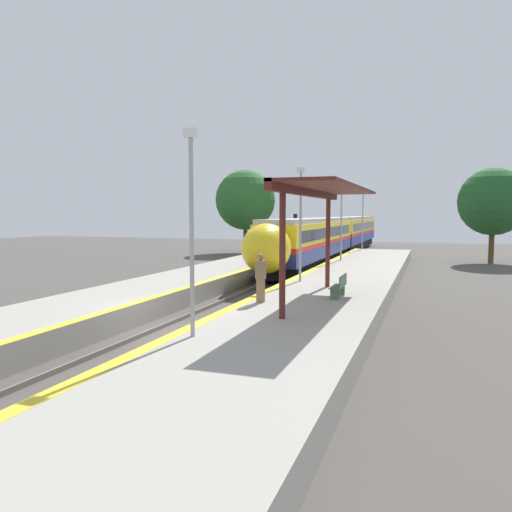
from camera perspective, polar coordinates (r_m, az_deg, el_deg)
ground_plane at (r=18.02m, az=-9.00°, el=-8.49°), size 120.00×120.00×0.00m
rail_left at (r=18.35m, az=-11.00°, el=-8.04°), size 0.08×90.00×0.15m
rail_right at (r=17.68m, az=-6.93°, el=-8.47°), size 0.08×90.00×0.15m
train at (r=46.30m, az=8.90°, el=2.37°), size 2.75×43.22×3.80m
platform_right at (r=16.40m, az=4.16°, el=-8.23°), size 5.07×64.00×0.87m
platform_left at (r=19.97m, az=-18.65°, el=-6.11°), size 4.20×64.00×0.87m
platform_bench at (r=19.82m, az=9.56°, el=-3.36°), size 0.44×1.57×0.89m
person_waiting at (r=18.44m, az=0.53°, el=-2.41°), size 0.36×0.24×1.81m
railway_signal at (r=41.98m, az=4.51°, el=2.65°), size 0.28×0.28×4.13m
lamppost_near at (r=13.26m, az=-7.39°, el=4.20°), size 0.36×0.20×5.49m
lamppost_mid at (r=24.24m, az=5.11°, el=4.49°), size 0.36×0.20×5.49m
lamppost_far at (r=35.65m, az=9.73°, el=4.55°), size 0.36×0.20×5.49m
lamppost_farthest at (r=47.19m, az=12.10°, el=4.57°), size 0.36×0.20×5.49m
station_canopy at (r=18.83m, az=7.85°, el=6.93°), size 2.02×10.25×4.29m
background_tree_left at (r=53.01m, az=-1.23°, el=6.41°), size 6.32×6.32×8.76m
background_tree_right at (r=46.42m, az=25.47°, el=5.62°), size 5.65×5.65×7.98m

